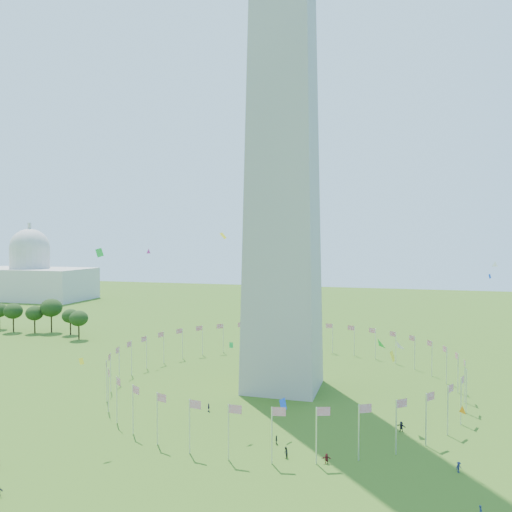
% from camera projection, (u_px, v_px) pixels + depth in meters
% --- Properties ---
extents(ground, '(600.00, 600.00, 0.00)m').
position_uv_depth(ground, '(206.00, 491.00, 69.80)').
color(ground, '#325714').
rests_on(ground, ground).
extents(washington_monument, '(16.80, 16.80, 169.00)m').
position_uv_depth(washington_monument, '(284.00, 25.00, 114.98)').
color(washington_monument, '#A8A395').
rests_on(washington_monument, ground).
extents(flag_ring, '(80.24, 80.24, 9.00)m').
position_uv_depth(flag_ring, '(283.00, 369.00, 117.77)').
color(flag_ring, silver).
rests_on(flag_ring, ground).
extents(capitol_building, '(70.00, 35.00, 46.00)m').
position_uv_depth(capitol_building, '(30.00, 260.00, 290.66)').
color(capitol_building, beige).
rests_on(capitol_building, ground).
extents(crowd, '(100.44, 74.36, 2.00)m').
position_uv_depth(crowd, '(304.00, 460.00, 77.57)').
color(crowd, '#2D194C').
rests_on(crowd, ground).
extents(kites_aloft, '(118.54, 84.70, 32.42)m').
position_uv_depth(kites_aloft, '(349.00, 328.00, 87.16)').
color(kites_aloft, white).
rests_on(kites_aloft, ground).
extents(tree_line_west, '(55.51, 15.98, 12.50)m').
position_uv_depth(tree_line_west, '(26.00, 318.00, 186.01)').
color(tree_line_west, '#254416').
rests_on(tree_line_west, ground).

